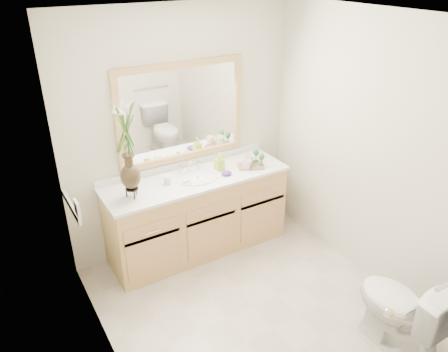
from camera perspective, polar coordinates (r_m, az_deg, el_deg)
floor at (r=3.99m, az=3.88°, el=-16.66°), size 2.60×2.60×0.00m
ceiling at (r=2.92m, az=5.40°, el=19.99°), size 2.40×2.60×0.02m
wall_back at (r=4.31m, az=-5.51°, el=5.71°), size 2.40×0.02×2.40m
wall_front at (r=2.53m, az=22.16°, el=-13.12°), size 2.40×0.02×2.40m
wall_left at (r=2.85m, az=-15.79°, el=-7.07°), size 0.02×2.60×2.40m
wall_right at (r=4.04m, az=18.58°, el=2.92°), size 0.02×2.60×2.40m
vanity at (r=4.44m, az=-3.43°, el=-5.11°), size 1.80×0.55×0.80m
counter at (r=4.23m, az=-3.59°, el=-0.33°), size 1.84×0.57×0.03m
sink at (r=4.24m, az=-3.46°, el=-0.90°), size 0.38×0.34×0.23m
mirror at (r=4.22m, az=-5.50°, el=8.22°), size 1.32×0.04×0.97m
switch_plate at (r=3.61m, az=-18.65°, el=-3.96°), size 0.02×0.12×0.12m
door at (r=2.48m, az=16.48°, el=-19.23°), size 0.80×0.03×2.00m
toilet at (r=3.67m, az=22.19°, el=-15.94°), size 0.42×0.75×0.74m
flower_vase at (r=3.72m, az=-12.66°, el=5.07°), size 0.21×0.21×0.85m
tumbler at (r=4.11m, az=-7.45°, el=-0.50°), size 0.06×0.06×0.08m
soap_dish at (r=4.11m, az=-5.01°, el=-0.82°), size 0.11×0.11×0.04m
soap_bottle at (r=4.33m, az=-0.62°, el=1.80°), size 0.08×0.08×0.16m
purple_dish at (r=4.25m, az=0.32°, el=0.38°), size 0.12×0.10×0.04m
tray at (r=4.44m, az=3.51°, el=1.31°), size 0.32×0.27×0.01m
mug_left at (r=4.35m, az=2.98°, el=1.59°), size 0.12×0.12×0.10m
mug_right at (r=4.44m, az=3.33°, el=2.23°), size 0.15×0.15×0.11m
goblet_front at (r=4.41m, az=4.93°, el=2.42°), size 0.06×0.06×0.13m
goblet_back at (r=4.49m, az=4.21°, el=3.00°), size 0.06×0.06×0.13m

